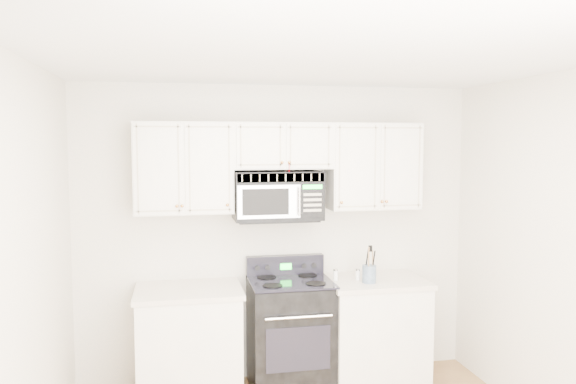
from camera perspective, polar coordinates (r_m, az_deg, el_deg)
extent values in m
cube|color=silver|center=(3.27, 4.62, 13.74)|extent=(3.50, 3.50, 0.01)
cube|color=beige|center=(5.01, -1.02, -4.17)|extent=(3.50, 0.01, 2.60)
cube|color=beige|center=(3.33, -26.40, -9.48)|extent=(0.01, 3.50, 2.60)
cube|color=silver|center=(4.84, -9.99, -15.11)|extent=(0.82, 0.63, 0.88)
cube|color=beige|center=(4.70, -10.07, -9.85)|extent=(0.86, 0.65, 0.04)
cube|color=silver|center=(5.13, 8.76, -13.93)|extent=(0.82, 0.63, 0.88)
cube|color=beige|center=(5.00, 8.83, -8.94)|extent=(0.86, 0.65, 0.04)
cube|color=black|center=(5.30, 8.54, -17.78)|extent=(0.82, 0.55, 0.10)
cube|color=black|center=(4.94, 0.28, -14.36)|extent=(0.69, 0.59, 0.92)
cube|color=black|center=(4.67, 1.05, -15.68)|extent=(0.53, 0.01, 0.36)
cylinder|color=silver|center=(4.56, 1.13, -12.61)|extent=(0.55, 0.02, 0.02)
cube|color=black|center=(4.81, 0.28, -9.13)|extent=(0.69, 0.59, 0.02)
cube|color=black|center=(5.03, -0.31, -7.48)|extent=(0.69, 0.08, 0.18)
cube|color=#1AF930|center=(4.99, -0.21, -7.59)|extent=(0.10, 0.00, 0.05)
cube|color=silver|center=(4.70, -10.55, 2.43)|extent=(0.80, 0.33, 0.75)
cube|color=silver|center=(5.00, 8.61, 2.61)|extent=(0.80, 0.33, 0.75)
cube|color=silver|center=(4.78, -0.68, 4.72)|extent=(0.84, 0.33, 0.39)
sphere|color=#BE7E3B|center=(4.54, -10.71, -1.41)|extent=(0.03, 0.03, 0.03)
sphere|color=#BE7E3B|center=(4.55, -6.17, -1.32)|extent=(0.03, 0.03, 0.03)
sphere|color=#BE7E3B|center=(4.74, 5.47, -1.07)|extent=(0.03, 0.03, 0.03)
sphere|color=#BE7E3B|center=(4.85, 9.54, -0.97)|extent=(0.03, 0.03, 0.03)
sphere|color=#BE7E3B|center=(4.59, -0.61, 3.02)|extent=(0.03, 0.03, 0.03)
sphere|color=#BE7E3B|center=(4.60, 0.13, 3.02)|extent=(0.03, 0.03, 0.03)
cylinder|color=#C8030D|center=(4.61, 0.12, 2.32)|extent=(0.01, 0.00, 0.11)
sphere|color=#BE7E3B|center=(4.61, 0.12, 1.55)|extent=(0.04, 0.04, 0.04)
cube|color=black|center=(4.77, -1.09, -0.33)|extent=(0.74, 0.37, 0.41)
cube|color=#B1A590|center=(4.58, -0.69, 1.47)|extent=(0.72, 0.01, 0.07)
cube|color=silver|center=(4.57, -1.92, -1.00)|extent=(0.52, 0.01, 0.27)
cube|color=black|center=(4.56, -2.28, -1.02)|extent=(0.38, 0.01, 0.22)
cube|color=black|center=(4.65, 2.49, -0.91)|extent=(0.20, 0.01, 0.27)
cube|color=#1AF930|center=(4.63, 2.51, 0.53)|extent=(0.16, 0.00, 0.03)
cylinder|color=silver|center=(4.58, 1.18, -0.98)|extent=(0.02, 0.02, 0.23)
cylinder|color=slate|center=(4.84, 8.24, -8.24)|extent=(0.12, 0.12, 0.15)
cylinder|color=#946F48|center=(4.84, 8.62, -7.36)|extent=(0.01, 0.01, 0.26)
cylinder|color=black|center=(4.84, 7.96, -7.22)|extent=(0.01, 0.01, 0.28)
cylinder|color=#946F48|center=(4.79, 8.19, -7.24)|extent=(0.01, 0.01, 0.30)
cylinder|color=black|center=(4.84, 8.62, -7.36)|extent=(0.01, 0.01, 0.26)
cylinder|color=white|center=(4.90, 4.86, -8.44)|extent=(0.04, 0.04, 0.08)
cylinder|color=silver|center=(4.89, 4.86, -7.87)|extent=(0.04, 0.04, 0.02)
cylinder|color=white|center=(4.93, 7.12, -8.38)|extent=(0.04, 0.04, 0.08)
cylinder|color=silver|center=(4.92, 7.12, -7.83)|extent=(0.04, 0.04, 0.02)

